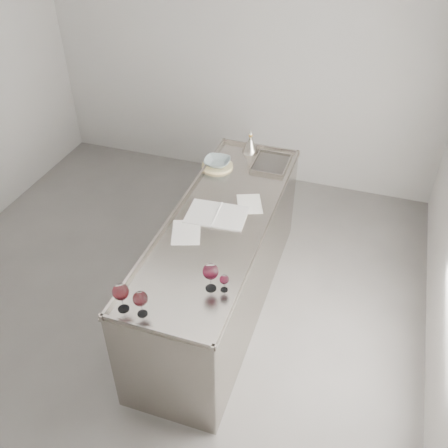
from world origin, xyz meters
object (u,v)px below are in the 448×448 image
(wine_glass_left, at_px, (121,292))
(notebook, at_px, (217,215))
(wine_glass_small, at_px, (224,280))
(wine_glass_middle, at_px, (140,299))
(wine_funnel, at_px, (250,145))
(counter, at_px, (220,263))
(wine_glass_right, at_px, (211,272))
(ceramic_bowl, at_px, (217,162))

(wine_glass_left, relative_size, notebook, 0.43)
(wine_glass_small, bearing_deg, wine_glass_middle, -139.27)
(wine_glass_left, distance_m, notebook, 1.15)
(notebook, height_order, wine_funnel, wine_funnel)
(counter, distance_m, wine_glass_small, 0.95)
(counter, height_order, wine_glass_left, wine_glass_left)
(counter, xyz_separation_m, wine_glass_right, (0.19, -0.74, 0.62))
(wine_glass_left, bearing_deg, notebook, 78.06)
(wine_glass_right, height_order, notebook, wine_glass_right)
(wine_glass_left, xyz_separation_m, ceramic_bowl, (0.00, 1.81, -0.10))
(counter, xyz_separation_m, wine_glass_middle, (-0.14, -1.08, 0.60))
(wine_glass_right, height_order, wine_glass_small, wine_glass_right)
(ceramic_bowl, bearing_deg, wine_glass_small, -69.21)
(notebook, bearing_deg, wine_glass_right, -77.67)
(counter, bearing_deg, wine_glass_middle, -97.57)
(wine_glass_left, xyz_separation_m, wine_glass_right, (0.46, 0.35, 0.00))
(wine_glass_middle, bearing_deg, wine_glass_left, 180.00)
(wine_glass_left, bearing_deg, wine_glass_right, 36.78)
(wine_glass_left, height_order, wine_funnel, wine_funnel)
(wine_glass_middle, xyz_separation_m, ceramic_bowl, (-0.13, 1.81, -0.08))
(wine_glass_left, relative_size, wine_funnel, 0.91)
(wine_glass_right, bearing_deg, ceramic_bowl, 107.53)
(counter, relative_size, wine_glass_middle, 13.06)
(wine_glass_middle, xyz_separation_m, wine_glass_small, (0.42, 0.36, -0.04))
(notebook, bearing_deg, wine_glass_small, -71.47)
(notebook, distance_m, wine_funnel, 1.05)
(wine_glass_left, distance_m, wine_glass_middle, 0.13)
(wine_glass_right, distance_m, wine_glass_small, 0.11)
(wine_glass_left, relative_size, wine_glass_right, 0.99)
(wine_glass_right, relative_size, ceramic_bowl, 0.90)
(wine_glass_right, relative_size, notebook, 0.43)
(counter, bearing_deg, wine_funnel, 93.59)
(counter, bearing_deg, wine_glass_small, -69.13)
(wine_glass_middle, distance_m, wine_glass_right, 0.48)
(counter, bearing_deg, wine_glass_right, -75.73)
(wine_glass_middle, relative_size, wine_funnel, 0.82)
(wine_glass_left, relative_size, ceramic_bowl, 0.89)
(wine_glass_middle, height_order, wine_funnel, wine_funnel)
(notebook, bearing_deg, wine_glass_left, -106.04)
(wine_glass_middle, xyz_separation_m, wine_funnel, (0.08, 2.16, -0.06))
(counter, distance_m, ceramic_bowl, 0.93)
(wine_glass_small, bearing_deg, wine_glass_left, -146.77)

